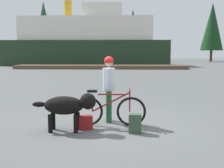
% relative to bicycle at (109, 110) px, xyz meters
% --- Properties ---
extents(ground_plane, '(160.00, 160.00, 0.00)m').
position_rel_bicycle_xyz_m(ground_plane, '(-0.00, 0.18, -0.39)').
color(ground_plane, '#595B5B').
extents(bicycle, '(1.78, 0.44, 0.91)m').
position_rel_bicycle_xyz_m(bicycle, '(0.00, 0.00, 0.00)').
color(bicycle, black).
rests_on(bicycle, ground_plane).
extents(person_cyclist, '(0.32, 0.53, 1.70)m').
position_rel_bicycle_xyz_m(person_cyclist, '(-0.03, 0.43, 0.63)').
color(person_cyclist, '#19592D').
rests_on(person_cyclist, ground_plane).
extents(dog, '(1.47, 0.49, 0.88)m').
position_rel_bicycle_xyz_m(dog, '(-0.91, -0.49, 0.20)').
color(dog, black).
rests_on(dog, ground_plane).
extents(backpack, '(0.30, 0.22, 0.43)m').
position_rel_bicycle_xyz_m(backpack, '(0.61, -0.57, -0.18)').
color(backpack, '#334C33').
rests_on(backpack, ground_plane).
extents(handbag_pannier, '(0.36, 0.26, 0.33)m').
position_rel_bicycle_xyz_m(handbag_pannier, '(-0.54, -0.33, -0.23)').
color(handbag_pannier, maroon).
rests_on(handbag_pannier, ground_plane).
extents(dock_pier, '(18.92, 2.71, 0.40)m').
position_rel_bicycle_xyz_m(dock_pier, '(-2.05, 24.22, -0.19)').
color(dock_pier, brown).
rests_on(dock_pier, ground_plane).
extents(ferry_boat, '(22.43, 7.58, 9.02)m').
position_rel_bicycle_xyz_m(ferry_boat, '(-4.55, 33.14, 2.81)').
color(ferry_boat, '#1E331E').
rests_on(ferry_boat, ground_plane).
extents(pine_tree_far_left, '(3.79, 3.79, 12.12)m').
position_rel_bicycle_xyz_m(pine_tree_far_left, '(-15.66, 50.31, 7.34)').
color(pine_tree_far_left, '#4C331E').
rests_on(pine_tree_far_left, ground_plane).
extents(pine_tree_center, '(3.91, 3.91, 10.16)m').
position_rel_bicycle_xyz_m(pine_tree_center, '(2.43, 48.74, 5.69)').
color(pine_tree_center, '#4C331E').
rests_on(pine_tree_center, ground_plane).
extents(pine_tree_far_right, '(4.36, 4.36, 11.45)m').
position_rel_bicycle_xyz_m(pine_tree_far_right, '(17.98, 49.20, 6.43)').
color(pine_tree_far_right, '#4C331E').
rests_on(pine_tree_far_right, ground_plane).
extents(pine_tree_mid_back, '(3.49, 3.49, 12.73)m').
position_rel_bicycle_xyz_m(pine_tree_mid_back, '(-2.82, 57.66, 7.54)').
color(pine_tree_mid_back, '#4C331E').
rests_on(pine_tree_mid_back, ground_plane).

